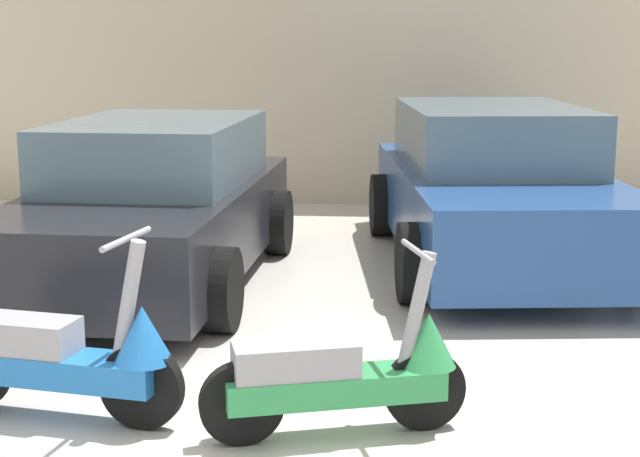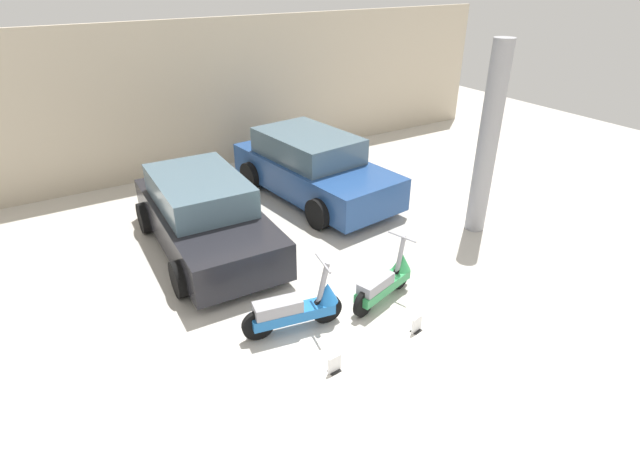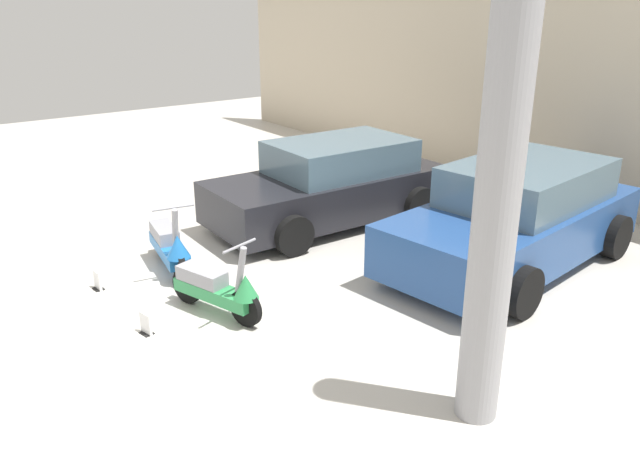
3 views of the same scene
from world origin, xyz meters
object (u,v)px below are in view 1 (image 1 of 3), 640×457
object	(u,v)px
car_rear_left	(153,206)
scooter_front_left	(64,354)
scooter_front_right	(347,372)
car_rear_center	(494,189)

from	to	relation	value
car_rear_left	scooter_front_left	bearing A→B (deg)	7.04
scooter_front_left	scooter_front_right	size ratio (longest dim) A/B	1.08
car_rear_center	car_rear_left	bearing A→B (deg)	-77.62
scooter_front_left	car_rear_center	xyz separation A→B (m)	(2.75, 4.13, 0.32)
car_rear_center	scooter_front_left	bearing A→B (deg)	-40.10
scooter_front_right	scooter_front_left	bearing A→B (deg)	160.22
scooter_front_right	car_rear_center	distance (m)	4.39
scooter_front_left	scooter_front_right	bearing A→B (deg)	7.06
scooter_front_left	scooter_front_right	xyz separation A→B (m)	(1.59, -0.09, -0.02)
car_rear_center	scooter_front_right	bearing A→B (deg)	-21.76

